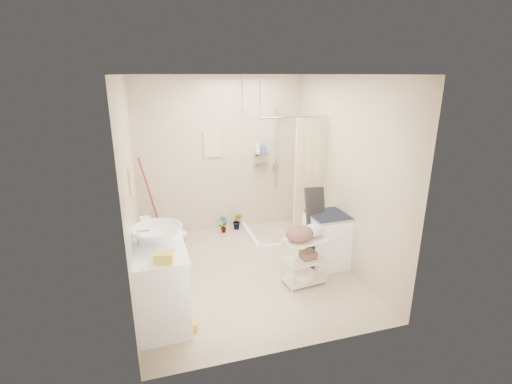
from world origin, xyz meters
The scene contains 23 objects.
floor centered at (0.00, 0.00, 0.00)m, with size 3.20×3.20×0.00m, color #C6B494.
ceiling centered at (0.00, 0.00, 2.60)m, with size 2.80×3.20×0.04m, color silver.
wall_back centered at (0.00, 1.60, 1.30)m, with size 2.80×0.04×2.60m, color beige.
wall_front centered at (0.00, -1.60, 1.30)m, with size 2.80×0.04×2.60m, color beige.
wall_left centered at (-1.40, 0.00, 1.30)m, with size 0.04×3.20×2.60m, color beige.
wall_right centered at (1.40, 0.00, 1.30)m, with size 0.04×3.20×2.60m, color beige.
vanity centered at (-1.16, -0.72, 0.44)m, with size 0.56×1.00×0.88m, color white.
sink centered at (-1.15, -0.65, 0.98)m, with size 0.54×0.54×0.19m, color white.
counter_basket centered at (-1.10, -1.10, 0.93)m, with size 0.18×0.14×0.10m, color yellow.
floor_basket centered at (-0.90, -1.01, 0.06)m, with size 0.23×0.18×0.13m, color gold.
toilet centered at (-1.04, 0.69, 0.33)m, with size 0.37×0.65×0.66m, color silver.
mop centered at (-1.23, 1.51, 0.69)m, with size 0.13×0.13×1.38m, color #A51A22, non-canonical shape.
potted_plant_a centered at (-0.04, 1.38, 0.15)m, with size 0.16×0.11×0.31m, color brown.
potted_plant_b centered at (0.22, 1.45, 0.15)m, with size 0.16×0.13×0.30m, color #9B552E.
hanging_towel centered at (-0.15, 1.58, 1.50)m, with size 0.28×0.03×0.42m, color beige.
towel_ring centered at (-1.38, -0.20, 1.47)m, with size 0.04×0.22×0.34m, color beige, non-canonical shape.
tp_holder centered at (-1.36, 0.05, 0.72)m, with size 0.08×0.12×0.14m, color white, non-canonical shape.
shower centered at (0.85, 1.05, 1.05)m, with size 1.10×1.10×2.10m, color white, non-canonical shape.
shampoo_bottle_a centered at (0.61, 1.52, 1.43)m, with size 0.08×0.08×0.21m, color white.
shampoo_bottle_b centered at (0.71, 1.52, 1.41)m, with size 0.08×0.08×0.17m, color #4960B5.
washing_machine centered at (1.14, -0.11, 0.38)m, with size 0.52×0.54×0.76m, color white.
laundry_rack centered at (0.65, -0.49, 0.37)m, with size 0.54×0.32×0.74m, color beige, non-canonical shape.
ironing_board centered at (0.98, -0.10, 0.58)m, with size 0.33×0.10×1.16m, color black, non-canonical shape.
Camera 1 is at (-1.16, -4.40, 2.61)m, focal length 26.00 mm.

